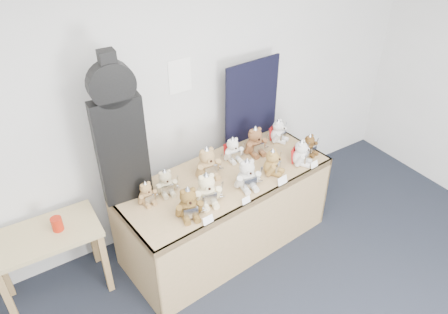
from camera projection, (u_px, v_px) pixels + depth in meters
room_shell at (180, 76)px, 3.65m from camera, size 6.00×6.00×6.00m
display_table at (231, 196)px, 3.79m from camera, size 1.94×0.95×0.78m
side_table at (47, 245)px, 3.40m from camera, size 0.83×0.48×0.68m
guitar_case at (119, 133)px, 3.19m from camera, size 0.38×0.14×1.23m
navy_board at (252, 101)px, 4.05m from camera, size 0.59×0.05×0.79m
red_cup at (57, 224)px, 3.33m from camera, size 0.09×0.09×0.11m
teddy_front_far_left at (189, 204)px, 3.28m from camera, size 0.24×0.22×0.30m
teddy_front_left at (207, 190)px, 3.41m from camera, size 0.25×0.23×0.31m
teddy_front_centre at (247, 175)px, 3.57m from camera, size 0.25×0.22×0.30m
teddy_front_right at (273, 163)px, 3.74m from camera, size 0.22×0.21×0.26m
teddy_front_far_right at (301, 153)px, 3.85m from camera, size 0.22×0.21×0.26m
teddy_front_end at (309, 145)px, 3.99m from camera, size 0.19×0.16×0.22m
teddy_back_left at (166, 183)px, 3.52m from camera, size 0.20×0.17×0.25m
teddy_back_centre_left at (207, 163)px, 3.70m from camera, size 0.25×0.21×0.31m
teddy_back_centre_right at (233, 150)px, 3.91m from camera, size 0.20×0.17×0.25m
teddy_back_right at (255, 142)px, 3.99m from camera, size 0.24×0.20×0.30m
teddy_back_end at (278, 132)px, 4.17m from camera, size 0.21×0.20×0.25m
teddy_back_far_left at (147, 193)px, 3.43m from camera, size 0.18×0.15×0.22m
entry_card_a at (208, 220)px, 3.26m from camera, size 0.09×0.03×0.06m
entry_card_b at (246, 200)px, 3.45m from camera, size 0.08×0.02×0.06m
entry_card_c at (282, 180)px, 3.64m from camera, size 0.10×0.03×0.07m
entry_card_d at (314, 164)px, 3.84m from camera, size 0.08×0.03×0.06m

